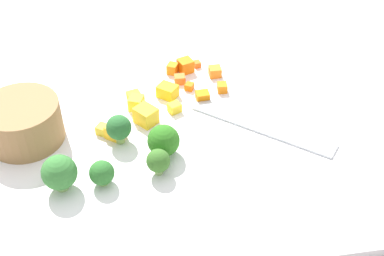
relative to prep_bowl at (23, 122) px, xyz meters
The scene contains 23 objects.
ground_plane 0.20m from the prep_bowl, behind, with size 4.00×4.00×0.00m, color gray.
cutting_board 0.20m from the prep_bowl, behind, with size 0.56×0.38×0.01m, color white.
prep_bowl is the anchor object (origin of this frame).
carrot_dice_0 0.23m from the prep_bowl, 151.99° to the right, with size 0.02×0.02×0.02m, color orange.
carrot_dice_1 0.26m from the prep_bowl, 159.31° to the right, with size 0.02×0.02×0.01m, color orange.
carrot_dice_2 0.22m from the prep_bowl, 169.19° to the right, with size 0.01×0.02×0.01m, color orange.
carrot_dice_3 0.25m from the prep_bowl, 167.23° to the right, with size 0.01×0.01×0.01m, color orange.
carrot_dice_4 0.22m from the prep_bowl, 162.04° to the right, with size 0.01×0.01×0.01m, color orange.
carrot_dice_5 0.22m from the prep_bowl, 150.19° to the right, with size 0.01×0.01×0.01m, color orange.
carrot_dice_6 0.21m from the prep_bowl, 156.41° to the right, with size 0.01×0.01×0.01m, color orange.
carrot_dice_7 0.25m from the prep_bowl, 152.18° to the right, with size 0.01×0.01×0.01m, color orange.
pepper_dice_0 0.09m from the prep_bowl, behind, with size 0.01×0.01×0.01m, color yellow.
pepper_dice_1 0.18m from the prep_bowl, behind, with size 0.01×0.01×0.01m, color yellow.
pepper_dice_2 0.11m from the prep_bowl, behind, with size 0.02×0.02×0.02m, color yellow.
pepper_dice_3 0.14m from the prep_bowl, 164.59° to the right, with size 0.02×0.02×0.02m, color yellow.
pepper_dice_4 0.14m from the prep_bowl, behind, with size 0.02×0.03×0.02m, color yellow.
pepper_dice_5 0.14m from the prep_bowl, 157.28° to the right, with size 0.02×0.01×0.01m, color yellow.
pepper_dice_6 0.18m from the prep_bowl, 162.35° to the right, with size 0.02×0.02×0.02m, color yellow.
broccoli_floret_0 0.17m from the prep_bowl, 161.74° to the left, with size 0.04×0.04×0.04m.
broccoli_floret_1 0.17m from the prep_bowl, 151.29° to the left, with size 0.03×0.03×0.03m.
broccoli_floret_2 0.12m from the prep_bowl, 134.93° to the left, with size 0.03×0.03×0.03m.
broccoli_floret_3 0.11m from the prep_bowl, 168.01° to the left, with size 0.03×0.03×0.04m.
broccoli_floret_4 0.10m from the prep_bowl, 116.84° to the left, with size 0.04×0.04×0.04m.
Camera 1 is at (0.07, 0.46, 0.42)m, focal length 48.49 mm.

